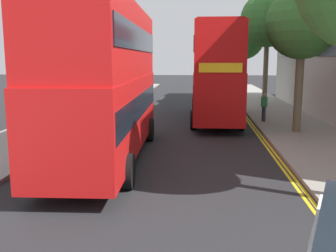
{
  "coord_description": "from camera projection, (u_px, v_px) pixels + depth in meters",
  "views": [
    {
      "loc": [
        1.42,
        -0.06,
        3.71
      ],
      "look_at": [
        0.5,
        11.0,
        1.8
      ],
      "focal_mm": 42.01,
      "sensor_mm": 36.0,
      "label": 1
    }
  ],
  "objects": [
    {
      "name": "sidewalk_right",
      "position": [
        325.0,
        149.0,
        15.98
      ],
      "size": [
        4.0,
        80.0,
        0.14
      ],
      "primitive_type": "cube",
      "color": "gray",
      "rests_on": "ground"
    },
    {
      "name": "sidewalk_left",
      "position": [
        17.0,
        144.0,
        17.04
      ],
      "size": [
        4.0,
        80.0,
        0.14
      ],
      "primitive_type": "cube",
      "color": "gray",
      "rests_on": "ground"
    },
    {
      "name": "kerb_line_outer",
      "position": [
        282.0,
        162.0,
        14.2
      ],
      "size": [
        0.1,
        56.0,
        0.01
      ],
      "primitive_type": "cube",
      "color": "yellow",
      "rests_on": "ground"
    },
    {
      "name": "kerb_line_inner",
      "position": [
        278.0,
        162.0,
        14.21
      ],
      "size": [
        0.1,
        56.0,
        0.01
      ],
      "primitive_type": "cube",
      "color": "yellow",
      "rests_on": "ground"
    },
    {
      "name": "double_decker_bus_away",
      "position": [
        106.0,
        78.0,
        14.2
      ],
      "size": [
        3.07,
        10.88,
        5.64
      ],
      "color": "red",
      "rests_on": "ground"
    },
    {
      "name": "double_decker_bus_oncoming",
      "position": [
        215.0,
        70.0,
        23.45
      ],
      "size": [
        2.86,
        10.83,
        5.64
      ],
      "color": "#B20F0F",
      "rests_on": "ground"
    },
    {
      "name": "pedestrian_far",
      "position": [
        264.0,
        107.0,
        22.49
      ],
      "size": [
        0.34,
        0.22,
        1.62
      ],
      "color": "#2D2D38",
      "rests_on": "sidewalk_right"
    },
    {
      "name": "street_tree_near",
      "position": [
        302.0,
        24.0,
        18.61
      ],
      "size": [
        3.45,
        3.45,
        6.97
      ],
      "color": "#6B6047",
      "rests_on": "sidewalk_right"
    },
    {
      "name": "street_tree_mid",
      "position": [
        244.0,
        39.0,
        36.29
      ],
      "size": [
        3.81,
        3.81,
        7.3
      ],
      "color": "#6B6047",
      "rests_on": "sidewalk_right"
    },
    {
      "name": "street_tree_distant",
      "position": [
        268.0,
        20.0,
        29.84
      ],
      "size": [
        4.15,
        4.15,
        8.56
      ],
      "color": "#6B6047",
      "rests_on": "sidewalk_right"
    }
  ]
}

